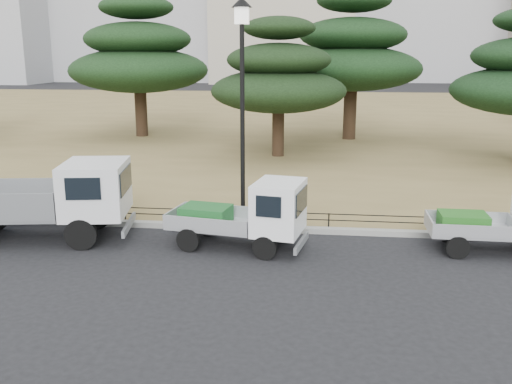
# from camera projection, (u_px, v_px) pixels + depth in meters

# --- Properties ---
(ground) EXTENTS (220.00, 220.00, 0.00)m
(ground) POSITION_uv_depth(u_px,v_px,m) (246.00, 263.00, 13.88)
(ground) COLOR black
(lawn) EXTENTS (120.00, 56.00, 0.15)m
(lawn) POSITION_uv_depth(u_px,v_px,m) (300.00, 118.00, 43.36)
(lawn) COLOR olive
(lawn) RESTS_ON ground
(curb) EXTENTS (120.00, 0.25, 0.16)m
(curb) POSITION_uv_depth(u_px,v_px,m) (258.00, 228.00, 16.37)
(curb) COLOR gray
(curb) RESTS_ON ground
(truck_large) EXTENTS (5.15, 2.69, 2.14)m
(truck_large) POSITION_uv_depth(u_px,v_px,m) (47.00, 197.00, 15.38)
(truck_large) COLOR black
(truck_large) RESTS_ON ground
(truck_kei_front) EXTENTS (3.67, 2.03, 1.84)m
(truck_kei_front) POSITION_uv_depth(u_px,v_px,m) (247.00, 215.00, 14.74)
(truck_kei_front) COLOR black
(truck_kei_front) RESTS_ON ground
(truck_kei_rear) EXTENTS (3.31, 1.47, 1.72)m
(truck_kei_rear) POSITION_uv_depth(u_px,v_px,m) (507.00, 220.00, 14.44)
(truck_kei_rear) COLOR black
(truck_kei_rear) RESTS_ON ground
(street_lamp) EXTENTS (0.56, 0.56, 6.28)m
(street_lamp) POSITION_uv_depth(u_px,v_px,m) (242.00, 75.00, 15.67)
(street_lamp) COLOR black
(street_lamp) RESTS_ON lawn
(pipe_fence) EXTENTS (38.00, 0.04, 0.40)m
(pipe_fence) POSITION_uv_depth(u_px,v_px,m) (259.00, 215.00, 16.43)
(pipe_fence) COLOR black
(pipe_fence) RESTS_ON lawn
(tarp_pile) EXTENTS (1.65, 1.24, 1.07)m
(tarp_pile) POSITION_uv_depth(u_px,v_px,m) (18.00, 200.00, 17.50)
(tarp_pile) COLOR navy
(tarp_pile) RESTS_ON lawn
(pine_west_near) EXTENTS (7.95, 7.95, 7.95)m
(pine_west_near) POSITION_uv_depth(u_px,v_px,m) (138.00, 56.00, 32.65)
(pine_west_near) COLOR black
(pine_west_near) RESTS_ON lawn
(pine_center_left) EXTENTS (6.33, 6.33, 6.43)m
(pine_center_left) POSITION_uv_depth(u_px,v_px,m) (279.00, 77.00, 26.43)
(pine_center_left) COLOR black
(pine_center_left) RESTS_ON lawn
(pine_center_right) EXTENTS (7.73, 7.73, 8.20)m
(pine_center_right) POSITION_uv_depth(u_px,v_px,m) (352.00, 53.00, 31.44)
(pine_center_right) COLOR black
(pine_center_right) RESTS_ON lawn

